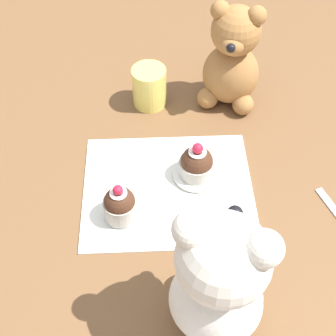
{
  "coord_description": "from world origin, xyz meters",
  "views": [
    {
      "loc": [
        0.02,
        0.45,
        0.61
      ],
      "look_at": [
        0.0,
        0.0,
        0.06
      ],
      "focal_mm": 50.0,
      "sensor_mm": 36.0,
      "label": 1
    }
  ],
  "objects_px": {
    "teddy_bear_cream": "(219,282)",
    "cupcake_near_cream_bear": "(120,204)",
    "teddy_bear_tan": "(232,60)",
    "saucer_plate": "(196,173)",
    "juice_glass": "(149,87)",
    "cupcake_near_tan_bear": "(197,163)"
  },
  "relations": [
    {
      "from": "teddy_bear_cream",
      "to": "cupcake_near_cream_bear",
      "type": "relative_size",
      "value": 3.27
    },
    {
      "from": "teddy_bear_cream",
      "to": "teddy_bear_tan",
      "type": "relative_size",
      "value": 1.17
    },
    {
      "from": "saucer_plate",
      "to": "juice_glass",
      "type": "height_order",
      "value": "juice_glass"
    },
    {
      "from": "saucer_plate",
      "to": "cupcake_near_tan_bear",
      "type": "distance_m",
      "value": 0.03
    },
    {
      "from": "teddy_bear_cream",
      "to": "teddy_bear_tan",
      "type": "xyz_separation_m",
      "value": [
        -0.07,
        -0.43,
        -0.02
      ]
    },
    {
      "from": "cupcake_near_cream_bear",
      "to": "juice_glass",
      "type": "bearing_deg",
      "value": -100.65
    },
    {
      "from": "teddy_bear_tan",
      "to": "cupcake_near_cream_bear",
      "type": "bearing_deg",
      "value": -109.4
    },
    {
      "from": "cupcake_near_tan_bear",
      "to": "juice_glass",
      "type": "xyz_separation_m",
      "value": [
        0.07,
        -0.18,
        0.0
      ]
    },
    {
      "from": "saucer_plate",
      "to": "cupcake_near_tan_bear",
      "type": "height_order",
      "value": "cupcake_near_tan_bear"
    },
    {
      "from": "cupcake_near_cream_bear",
      "to": "saucer_plate",
      "type": "distance_m",
      "value": 0.15
    },
    {
      "from": "teddy_bear_tan",
      "to": "saucer_plate",
      "type": "relative_size",
      "value": 2.61
    },
    {
      "from": "teddy_bear_tan",
      "to": "teddy_bear_cream",
      "type": "bearing_deg",
      "value": -82.04
    },
    {
      "from": "teddy_bear_cream",
      "to": "saucer_plate",
      "type": "distance_m",
      "value": 0.27
    },
    {
      "from": "saucer_plate",
      "to": "juice_glass",
      "type": "xyz_separation_m",
      "value": [
        0.07,
        -0.18,
        0.03
      ]
    },
    {
      "from": "teddy_bear_cream",
      "to": "cupcake_near_tan_bear",
      "type": "height_order",
      "value": "teddy_bear_cream"
    },
    {
      "from": "cupcake_near_tan_bear",
      "to": "saucer_plate",
      "type": "bearing_deg",
      "value": 26.57
    },
    {
      "from": "teddy_bear_cream",
      "to": "cupcake_near_tan_bear",
      "type": "relative_size",
      "value": 3.44
    },
    {
      "from": "juice_glass",
      "to": "teddy_bear_cream",
      "type": "bearing_deg",
      "value": 100.07
    },
    {
      "from": "cupcake_near_tan_bear",
      "to": "juice_glass",
      "type": "relative_size",
      "value": 0.88
    },
    {
      "from": "cupcake_near_cream_bear",
      "to": "cupcake_near_tan_bear",
      "type": "height_order",
      "value": "cupcake_near_tan_bear"
    },
    {
      "from": "saucer_plate",
      "to": "teddy_bear_tan",
      "type": "bearing_deg",
      "value": -111.94
    },
    {
      "from": "teddy_bear_cream",
      "to": "saucer_plate",
      "type": "height_order",
      "value": "teddy_bear_cream"
    }
  ]
}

